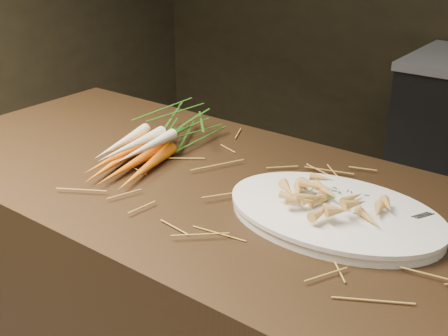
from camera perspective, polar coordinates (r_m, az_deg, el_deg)
The scene contains 5 objects.
straw_bedding at distance 1.08m, azimuth 16.22°, elevation -6.61°, with size 1.40×0.60×0.02m, color olive, non-canonical shape.
root_veg_bunch at distance 1.42m, azimuth -6.18°, elevation 3.34°, with size 0.22×0.47×0.09m.
serving_platter at distance 1.12m, azimuth 11.10°, elevation -4.75°, with size 0.43×0.29×0.02m, color white, non-canonical shape.
roasted_veg_heap at distance 1.11m, azimuth 11.25°, elevation -3.15°, with size 0.21×0.15×0.05m, color #BA8137, non-canonical shape.
serving_fork at distance 1.06m, azimuth 18.38°, elevation -6.55°, with size 0.01×0.16×0.00m, color silver.
Camera 1 is at (0.30, -0.59, 1.45)m, focal length 45.00 mm.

